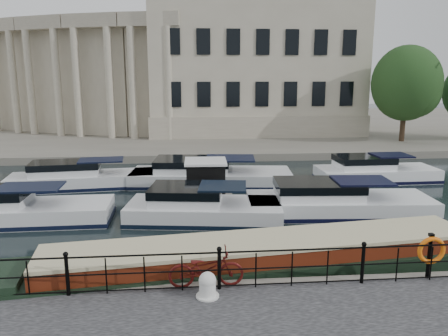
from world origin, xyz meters
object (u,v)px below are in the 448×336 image
at_px(mooring_bollard, 207,285).
at_px(life_ring_post, 431,251).
at_px(bicycle, 206,268).
at_px(narrowboat, 264,264).
at_px(harbour_hut, 206,183).

height_order(mooring_bollard, life_ring_post, life_ring_post).
bearing_deg(bicycle, life_ring_post, -92.02).
bearing_deg(life_ring_post, narrowboat, 158.34).
bearing_deg(bicycle, harbour_hut, -3.97).
bearing_deg(life_ring_post, bicycle, 179.39).
relative_size(bicycle, narrowboat, 0.12).
distance_m(mooring_bollard, narrowboat, 2.99).
bearing_deg(narrowboat, mooring_bollard, -136.97).
bearing_deg(harbour_hut, narrowboat, -78.49).
distance_m(bicycle, life_ring_post, 6.36).
bearing_deg(life_ring_post, harbour_hut, 120.10).
bearing_deg(narrowboat, harbour_hut, 92.99).
bearing_deg(harbour_hut, bicycle, -90.86).
xyz_separation_m(life_ring_post, narrowboat, (-4.45, 1.77, -1.02)).
distance_m(life_ring_post, harbour_hut, 11.78).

